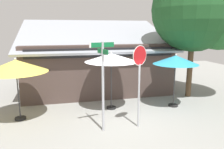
# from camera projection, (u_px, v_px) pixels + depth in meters

# --- Properties ---
(ground_plane) EXTENTS (28.00, 28.00, 0.10)m
(ground_plane) POSITION_uv_depth(u_px,v_px,m) (121.00, 120.00, 8.99)
(ground_plane) COLOR gray
(cafe_building) EXTENTS (8.39, 5.31, 4.19)m
(cafe_building) POSITION_uv_depth(u_px,v_px,m) (95.00, 64.00, 13.20)
(cafe_building) COLOR #473833
(cafe_building) RESTS_ON ground
(street_sign_post) EXTENTS (0.88, 0.82, 3.17)m
(street_sign_post) POSITION_uv_depth(u_px,v_px,m) (103.00, 78.00, 7.54)
(street_sign_post) COLOR #A8AAB2
(street_sign_post) RESTS_ON ground
(stop_sign) EXTENTS (0.63, 0.36, 3.03)m
(stop_sign) POSITION_uv_depth(u_px,v_px,m) (139.00, 72.00, 7.82)
(stop_sign) COLOR #A8AAB2
(stop_sign) RESTS_ON ground
(patio_umbrella_mustard_left) EXTENTS (2.43, 2.43, 2.51)m
(patio_umbrella_mustard_left) POSITION_uv_depth(u_px,v_px,m) (16.00, 66.00, 8.45)
(patio_umbrella_mustard_left) COLOR black
(patio_umbrella_mustard_left) RESTS_ON ground
(patio_umbrella_ivory_center) EXTENTS (2.35, 2.35, 2.61)m
(patio_umbrella_ivory_center) POSITION_uv_depth(u_px,v_px,m) (111.00, 58.00, 9.63)
(patio_umbrella_ivory_center) COLOR black
(patio_umbrella_ivory_center) RESTS_ON ground
(patio_umbrella_teal_right) EXTENTS (2.06, 2.06, 2.49)m
(patio_umbrella_teal_right) POSITION_uv_depth(u_px,v_px,m) (176.00, 60.00, 9.98)
(patio_umbrella_teal_right) COLOR black
(patio_umbrella_teal_right) RESTS_ON ground
(shade_tree) EXTENTS (4.94, 4.30, 6.72)m
(shade_tree) POSITION_uv_depth(u_px,v_px,m) (202.00, 12.00, 11.03)
(shade_tree) COLOR brown
(shade_tree) RESTS_ON ground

